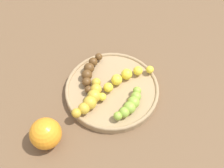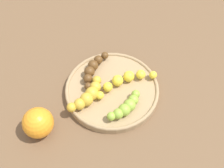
{
  "view_description": "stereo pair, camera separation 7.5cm",
  "coord_description": "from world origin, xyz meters",
  "px_view_note": "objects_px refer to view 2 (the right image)",
  "views": [
    {
      "loc": [
        0.06,
        -0.43,
        0.64
      ],
      "look_at": [
        0.0,
        0.0,
        0.04
      ],
      "focal_mm": 45.57,
      "sensor_mm": 36.0,
      "label": 1
    },
    {
      "loc": [
        0.13,
        -0.42,
        0.64
      ],
      "look_at": [
        0.0,
        0.0,
        0.04
      ],
      "focal_mm": 45.57,
      "sensor_mm": 36.0,
      "label": 2
    }
  ],
  "objects_px": {
    "banana_overripe": "(93,69)",
    "banana_green": "(126,107)",
    "fruit_bowl": "(112,90)",
    "banana_yellow": "(124,80)",
    "banana_spotted": "(88,95)",
    "orange_fruit": "(38,123)"
  },
  "relations": [
    {
      "from": "banana_overripe",
      "to": "banana_spotted",
      "type": "xyz_separation_m",
      "value": [
        0.02,
        -0.09,
        0.0
      ]
    },
    {
      "from": "fruit_bowl",
      "to": "banana_green",
      "type": "distance_m",
      "value": 0.08
    },
    {
      "from": "fruit_bowl",
      "to": "banana_yellow",
      "type": "distance_m",
      "value": 0.04
    },
    {
      "from": "banana_green",
      "to": "orange_fruit",
      "type": "distance_m",
      "value": 0.22
    },
    {
      "from": "banana_green",
      "to": "banana_overripe",
      "type": "bearing_deg",
      "value": 169.8
    },
    {
      "from": "fruit_bowl",
      "to": "banana_spotted",
      "type": "distance_m",
      "value": 0.08
    },
    {
      "from": "banana_green",
      "to": "fruit_bowl",
      "type": "bearing_deg",
      "value": 161.3
    },
    {
      "from": "banana_yellow",
      "to": "banana_green",
      "type": "height_order",
      "value": "banana_green"
    },
    {
      "from": "banana_yellow",
      "to": "banana_green",
      "type": "distance_m",
      "value": 0.08
    },
    {
      "from": "banana_spotted",
      "to": "banana_green",
      "type": "relative_size",
      "value": 1.19
    },
    {
      "from": "banana_yellow",
      "to": "banana_spotted",
      "type": "distance_m",
      "value": 0.11
    },
    {
      "from": "banana_spotted",
      "to": "banana_green",
      "type": "xyz_separation_m",
      "value": [
        0.1,
        -0.0,
        -0.0
      ]
    },
    {
      "from": "banana_spotted",
      "to": "banana_green",
      "type": "distance_m",
      "value": 0.1
    },
    {
      "from": "fruit_bowl",
      "to": "orange_fruit",
      "type": "xyz_separation_m",
      "value": [
        -0.13,
        -0.16,
        0.03
      ]
    },
    {
      "from": "orange_fruit",
      "to": "fruit_bowl",
      "type": "bearing_deg",
      "value": 50.62
    },
    {
      "from": "banana_yellow",
      "to": "banana_overripe",
      "type": "xyz_separation_m",
      "value": [
        -0.09,
        0.01,
        -0.0
      ]
    },
    {
      "from": "banana_overripe",
      "to": "orange_fruit",
      "type": "height_order",
      "value": "orange_fruit"
    },
    {
      "from": "banana_overripe",
      "to": "banana_green",
      "type": "height_order",
      "value": "banana_green"
    },
    {
      "from": "fruit_bowl",
      "to": "banana_overripe",
      "type": "relative_size",
      "value": 1.86
    },
    {
      "from": "banana_spotted",
      "to": "orange_fruit",
      "type": "relative_size",
      "value": 1.62
    },
    {
      "from": "banana_overripe",
      "to": "banana_spotted",
      "type": "relative_size",
      "value": 1.11
    },
    {
      "from": "fruit_bowl",
      "to": "banana_overripe",
      "type": "distance_m",
      "value": 0.08
    }
  ]
}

